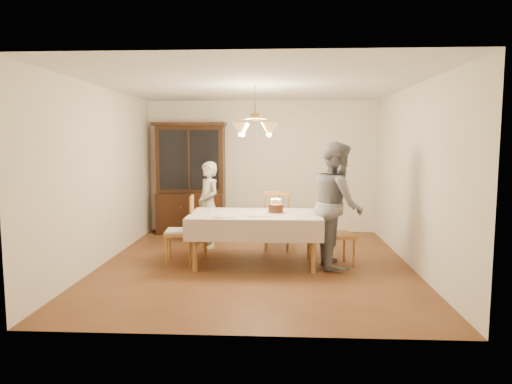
# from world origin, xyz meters

# --- Properties ---
(ground) EXTENTS (5.00, 5.00, 0.00)m
(ground) POSITION_xyz_m (0.00, 0.00, 0.00)
(ground) COLOR #593119
(ground) RESTS_ON ground
(room_shell) EXTENTS (5.00, 5.00, 5.00)m
(room_shell) POSITION_xyz_m (0.00, 0.00, 1.58)
(room_shell) COLOR white
(room_shell) RESTS_ON ground
(dining_table) EXTENTS (1.90, 1.10, 0.76)m
(dining_table) POSITION_xyz_m (0.00, 0.00, 0.68)
(dining_table) COLOR #935C2A
(dining_table) RESTS_ON ground
(china_hutch) EXTENTS (1.38, 0.54, 2.16)m
(china_hutch) POSITION_xyz_m (-1.38, 2.25, 1.04)
(china_hutch) COLOR black
(china_hutch) RESTS_ON ground
(chair_far_side) EXTENTS (0.45, 0.43, 1.00)m
(chair_far_side) POSITION_xyz_m (0.31, 0.91, 0.44)
(chair_far_side) COLOR #935C2A
(chair_far_side) RESTS_ON ground
(chair_left_end) EXTENTS (0.46, 0.48, 1.00)m
(chair_left_end) POSITION_xyz_m (-1.12, 0.03, 0.45)
(chair_left_end) COLOR #935C2A
(chair_left_end) RESTS_ON ground
(chair_right_end) EXTENTS (0.51, 0.53, 1.00)m
(chair_right_end) POSITION_xyz_m (1.20, -0.01, 0.44)
(chair_right_end) COLOR #935C2A
(chair_right_end) RESTS_ON ground
(elderly_woman) EXTENTS (0.60, 0.64, 1.46)m
(elderly_woman) POSITION_xyz_m (-0.85, 1.07, 0.73)
(elderly_woman) COLOR beige
(elderly_woman) RESTS_ON ground
(adult_in_grey) EXTENTS (0.74, 0.92, 1.80)m
(adult_in_grey) POSITION_xyz_m (1.18, -0.03, 0.90)
(adult_in_grey) COLOR slate
(adult_in_grey) RESTS_ON ground
(birthday_cake) EXTENTS (0.30, 0.30, 0.21)m
(birthday_cake) POSITION_xyz_m (0.30, 0.03, 0.82)
(birthday_cake) COLOR white
(birthday_cake) RESTS_ON dining_table
(place_setting_near_left) EXTENTS (0.38, 0.23, 0.02)m
(place_setting_near_left) POSITION_xyz_m (-0.45, -0.35, 0.77)
(place_setting_near_left) COLOR white
(place_setting_near_left) RESTS_ON dining_table
(place_setting_near_right) EXTENTS (0.42, 0.27, 0.02)m
(place_setting_near_right) POSITION_xyz_m (0.04, -0.23, 0.77)
(place_setting_near_right) COLOR white
(place_setting_near_right) RESTS_ON dining_table
(place_setting_far_left) EXTENTS (0.40, 0.25, 0.02)m
(place_setting_far_left) POSITION_xyz_m (-0.55, 0.31, 0.77)
(place_setting_far_left) COLOR white
(place_setting_far_left) RESTS_ON dining_table
(chandelier) EXTENTS (0.62, 0.62, 0.73)m
(chandelier) POSITION_xyz_m (-0.00, -0.00, 1.98)
(chandelier) COLOR #BF8C3F
(chandelier) RESTS_ON ground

